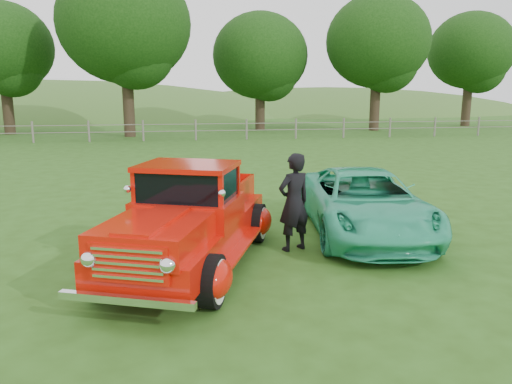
{
  "coord_description": "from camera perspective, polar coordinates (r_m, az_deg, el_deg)",
  "views": [
    {
      "loc": [
        -1.18,
        -7.38,
        2.98
      ],
      "look_at": [
        0.2,
        1.2,
        1.17
      ],
      "focal_mm": 35.0,
      "sensor_mm": 36.0,
      "label": 1
    }
  ],
  "objects": [
    {
      "name": "tree_mid_west",
      "position": [
        37.08,
        -27.05,
        14.5
      ],
      "size": [
        6.4,
        6.4,
        8.46
      ],
      "color": "#2E1F17",
      "rests_on": "ground"
    },
    {
      "name": "tree_mid_east",
      "position": [
        37.32,
        13.75,
        16.35
      ],
      "size": [
        7.2,
        7.2,
        9.44
      ],
      "color": "#2E1F17",
      "rests_on": "ground"
    },
    {
      "name": "tree_far_east",
      "position": [
        44.08,
        23.37,
        14.58
      ],
      "size": [
        6.6,
        6.6,
        8.86
      ],
      "color": "#2E1F17",
      "rests_on": "ground"
    },
    {
      "name": "fence_line",
      "position": [
        29.5,
        -6.91,
        7.06
      ],
      "size": [
        48.0,
        0.12,
        1.2
      ],
      "color": "#6B665A",
      "rests_on": "ground"
    },
    {
      "name": "tree_near_west",
      "position": [
        32.72,
        -14.81,
        18.09
      ],
      "size": [
        8.0,
        8.0,
        10.42
      ],
      "color": "#2E1F17",
      "rests_on": "ground"
    },
    {
      "name": "tree_near_east",
      "position": [
        36.97,
        0.48,
        15.28
      ],
      "size": [
        6.8,
        6.8,
        8.33
      ],
      "color": "#2E1F17",
      "rests_on": "ground"
    },
    {
      "name": "distant_hills",
      "position": [
        67.33,
        -11.65,
        5.11
      ],
      "size": [
        116.0,
        60.0,
        18.0
      ],
      "color": "#3A6625",
      "rests_on": "ground"
    },
    {
      "name": "red_pickup",
      "position": [
        8.49,
        -7.52,
        -3.28
      ],
      "size": [
        3.47,
        5.28,
        1.78
      ],
      "rotation": [
        0.0,
        0.0,
        -0.37
      ],
      "color": "black",
      "rests_on": "ground"
    },
    {
      "name": "ground",
      "position": [
        8.05,
        -0.07,
        -10.0
      ],
      "size": [
        140.0,
        140.0,
        0.0
      ],
      "primitive_type": "plane",
      "color": "#274A13",
      "rests_on": "ground"
    },
    {
      "name": "man",
      "position": [
        9.25,
        4.35,
        -1.17
      ],
      "size": [
        0.79,
        0.66,
        1.83
      ],
      "primitive_type": "imported",
      "rotation": [
        0.0,
        0.0,
        3.54
      ],
      "color": "black",
      "rests_on": "ground"
    },
    {
      "name": "teal_sedan",
      "position": [
        10.54,
        12.28,
        -1.22
      ],
      "size": [
        2.76,
        5.0,
        1.33
      ],
      "primitive_type": "imported",
      "rotation": [
        0.0,
        0.0,
        -0.12
      ],
      "color": "#2CB383",
      "rests_on": "ground"
    }
  ]
}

